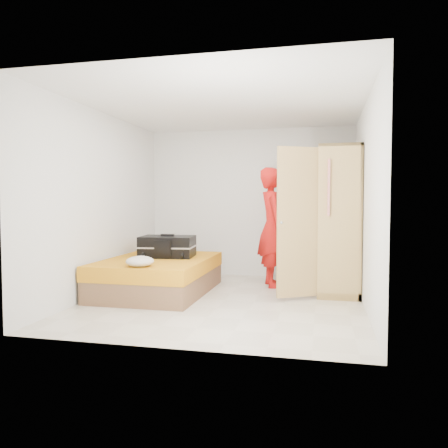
% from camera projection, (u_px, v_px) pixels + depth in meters
% --- Properties ---
extents(room, '(4.00, 4.02, 2.60)m').
position_uv_depth(room, '(225.00, 204.00, 5.81)').
color(room, beige).
rests_on(room, ground).
extents(bed, '(1.42, 2.02, 0.50)m').
position_uv_depth(bed, '(159.00, 275.00, 6.37)').
color(bed, brown).
rests_on(bed, ground).
extents(wardrobe, '(1.10, 1.47, 2.10)m').
position_uv_depth(wardrobe, '(335.00, 224.00, 6.32)').
color(wardrobe, tan).
rests_on(wardrobe, ground).
extents(person, '(0.65, 0.79, 1.86)m').
position_uv_depth(person, '(272.00, 227.00, 6.83)').
color(person, red).
rests_on(person, ground).
extents(suitcase, '(0.85, 0.67, 0.34)m').
position_uv_depth(suitcase, '(168.00, 247.00, 6.53)').
color(suitcase, black).
rests_on(suitcase, bed).
extents(round_cushion, '(0.36, 0.36, 0.14)m').
position_uv_depth(round_cushion, '(140.00, 261.00, 5.55)').
color(round_cushion, beige).
rests_on(round_cushion, bed).
extents(pillow, '(0.55, 0.29, 0.10)m').
position_uv_depth(pillow, '(178.00, 249.00, 7.17)').
color(pillow, beige).
rests_on(pillow, bed).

